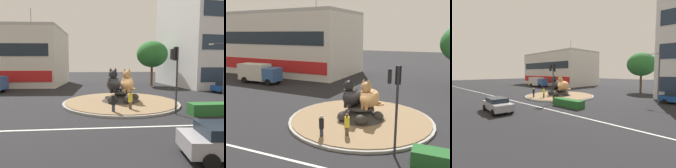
# 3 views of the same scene
# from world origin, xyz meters

# --- Properties ---
(ground_plane) EXTENTS (160.00, 160.00, 0.00)m
(ground_plane) POSITION_xyz_m (0.00, 0.00, 0.00)
(ground_plane) COLOR black
(lane_centreline) EXTENTS (112.00, 0.20, 0.01)m
(lane_centreline) POSITION_xyz_m (0.00, -7.67, 0.00)
(lane_centreline) COLOR silver
(lane_centreline) RESTS_ON ground
(roundabout_island) EXTENTS (11.57, 11.57, 1.19)m
(roundabout_island) POSITION_xyz_m (0.01, -0.02, 0.33)
(roundabout_island) COLOR gray
(roundabout_island) RESTS_ON ground
(cat_statue_black) EXTENTS (1.91, 2.44, 2.43)m
(cat_statue_black) POSITION_xyz_m (-0.72, -0.09, 2.07)
(cat_statue_black) COLOR black
(cat_statue_black) RESTS_ON roundabout_island
(cat_statue_calico) EXTENTS (1.91, 2.34, 2.38)m
(cat_statue_calico) POSITION_xyz_m (0.68, 0.04, 2.05)
(cat_statue_calico) COLOR tan
(cat_statue_calico) RESTS_ON roundabout_island
(traffic_light_mast) EXTENTS (0.71, 0.61, 5.28)m
(traffic_light_mast) POSITION_xyz_m (3.63, -4.76, 3.85)
(traffic_light_mast) COLOR #2D2D33
(traffic_light_mast) RESTS_ON ground
(shophouse_block) EXTENTS (24.87, 14.00, 14.02)m
(shophouse_block) POSITION_xyz_m (-20.62, 19.68, 5.27)
(shophouse_block) COLOR silver
(shophouse_block) RESTS_ON ground
(pedestrian_black_shirt) EXTENTS (0.33, 0.33, 1.72)m
(pedestrian_black_shirt) POSITION_xyz_m (-1.20, -4.51, 0.92)
(pedestrian_black_shirt) COLOR #33384C
(pedestrian_black_shirt) RESTS_ON ground
(pedestrian_yellow_shirt) EXTENTS (0.35, 0.35, 1.78)m
(pedestrian_yellow_shirt) POSITION_xyz_m (0.30, -3.70, 0.95)
(pedestrian_yellow_shirt) COLOR brown
(pedestrian_yellow_shirt) RESTS_ON ground
(delivery_box_truck) EXTENTS (6.37, 2.55, 2.70)m
(delivery_box_truck) POSITION_xyz_m (-18.25, 8.99, 1.49)
(delivery_box_truck) COLOR #335693
(delivery_box_truck) RESTS_ON ground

